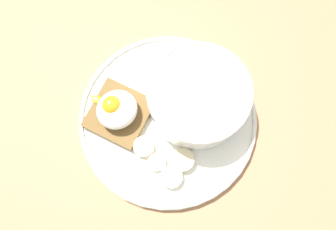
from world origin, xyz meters
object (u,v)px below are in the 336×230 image
oatmeal_bowl (198,98)px  toast_slice (119,113)px  banana_slice_left (183,160)px  banana_slice_right (143,147)px  banana_slice_front (157,162)px  banana_slice_back (171,177)px  poached_egg (116,109)px

oatmeal_bowl → toast_slice: bearing=147.7°
banana_slice_left → banana_slice_right: 6.06cm
banana_slice_front → banana_slice_right: 2.99cm
banana_slice_front → banana_slice_right: size_ratio=0.87×
oatmeal_bowl → banana_slice_back: oatmeal_bowl is taller
banana_slice_left → banana_slice_back: (-2.81, -0.77, -0.12)cm
banana_slice_left → banana_slice_right: size_ratio=1.12×
toast_slice → banana_slice_front: size_ratio=2.90×
toast_slice → poached_egg: 2.45cm
poached_egg → banana_slice_back: (-0.06, -12.29, -2.53)cm
banana_slice_right → banana_slice_back: bearing=-87.0°
poached_egg → banana_slice_left: 12.09cm
toast_slice → banana_slice_right: size_ratio=2.51×
banana_slice_front → banana_slice_right: banana_slice_right is taller
banana_slice_left → banana_slice_back: banana_slice_left is taller
toast_slice → banana_slice_right: (-0.41, -6.20, -0.10)cm
toast_slice → banana_slice_left: size_ratio=2.25×
oatmeal_bowl → banana_slice_left: bearing=-144.2°
oatmeal_bowl → banana_slice_right: (-10.28, 0.04, -2.89)cm
toast_slice → banana_slice_back: (-0.10, -12.17, -0.08)cm
banana_slice_front → banana_slice_back: size_ratio=0.83×
toast_slice → banana_slice_left: 11.72cm
poached_egg → banana_slice_right: 6.83cm
banana_slice_front → banana_slice_right: bearing=91.8°
oatmeal_bowl → poached_egg: (-9.91, 6.36, -0.34)cm
banana_slice_left → toast_slice: bearing=103.4°
banana_slice_back → banana_slice_front: bearing=94.2°
poached_egg → banana_slice_back: size_ratio=1.66×
banana_slice_front → banana_slice_right: (-0.10, 2.99, 0.04)cm
oatmeal_bowl → poached_egg: 11.78cm
poached_egg → banana_slice_right: (-0.37, -6.32, -2.55)cm
oatmeal_bowl → banana_slice_right: 10.68cm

